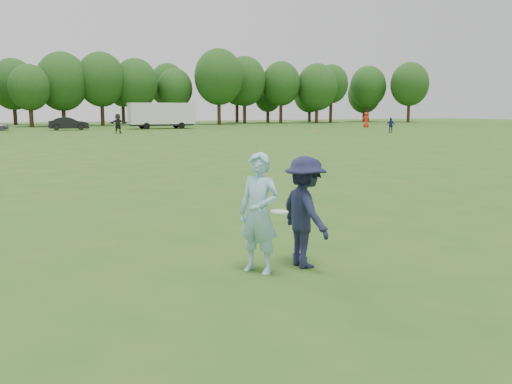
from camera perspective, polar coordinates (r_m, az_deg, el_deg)
ground at (r=9.49m, az=5.40°, el=-6.69°), size 200.00×200.00×0.00m
thrower at (r=8.33m, az=0.31°, el=-2.24°), size 0.75×0.82×1.87m
defender at (r=8.67m, az=5.20°, el=-2.11°), size 0.69×1.17×1.79m
player_far_b at (r=57.94m, az=13.99°, el=6.82°), size 0.94×0.90×1.57m
player_far_c at (r=73.64m, az=11.51°, el=7.45°), size 1.18×1.03×2.03m
player_far_d at (r=56.98m, az=-14.31°, el=7.00°), size 1.94×0.94×2.00m
car_f at (r=67.32m, az=-19.10°, el=6.81°), size 4.67×1.97×1.50m
field_cone at (r=59.64m, az=6.21°, el=6.47°), size 0.28×0.28×0.30m
disc_in_play at (r=8.11m, az=2.47°, el=-2.08°), size 0.31×0.31×0.05m
cargo_trailer at (r=69.16m, az=-9.93°, el=8.05°), size 9.00×2.75×3.20m
treeline at (r=85.22m, az=-19.86°, el=10.80°), size 130.35×18.39×11.74m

